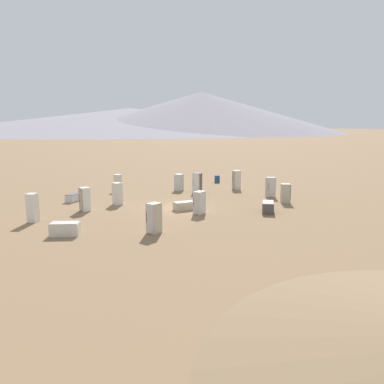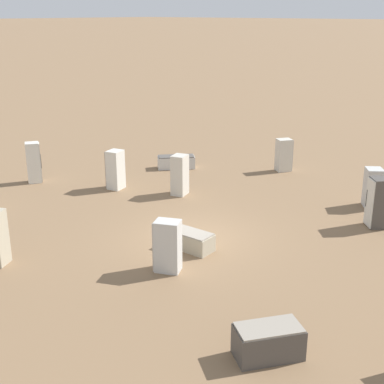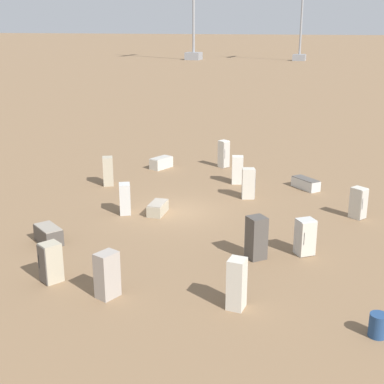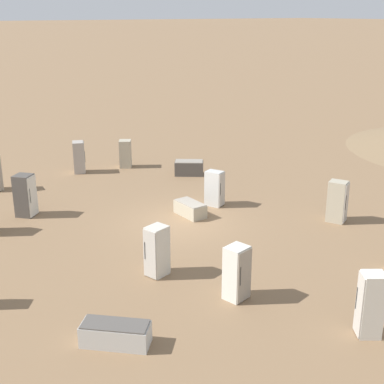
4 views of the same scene
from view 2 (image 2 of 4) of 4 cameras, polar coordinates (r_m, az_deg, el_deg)
name	(u,v)px [view 2 (image 2 of 4)]	position (r m, az deg, el deg)	size (l,w,h in m)	color
ground_plane	(194,237)	(18.60, 0.18, -4.83)	(1000.00, 1000.00, 0.00)	#846647
discarded_fridge_0	(379,203)	(20.34, 19.32, -1.08)	(1.02, 1.01, 1.82)	#4C4742
discarded_fridge_1	(268,342)	(12.60, 8.14, -15.52)	(1.52, 1.69, 0.78)	#4C4742
discarded_fridge_2	(34,162)	(25.29, -16.52, 3.04)	(0.80, 0.82, 1.85)	silver
discarded_fridge_3	(176,162)	(26.64, -1.69, 3.23)	(1.75, 1.82, 0.63)	silver
discarded_fridge_7	(167,246)	(16.01, -2.64, -5.78)	(0.93, 0.82, 1.60)	silver
discarded_fridge_9	(191,240)	(17.59, -0.11, -5.19)	(1.52, 0.81, 0.61)	#B2A88E
discarded_fridge_10	(284,155)	(26.42, 9.77, 3.91)	(0.86, 0.91, 1.59)	beige
discarded_fridge_11	(115,170)	(23.61, -8.19, 2.37)	(0.75, 0.79, 1.72)	silver
discarded_fridge_13	(373,188)	(22.41, 18.76, 0.44)	(0.95, 0.96, 1.57)	silver
discarded_fridge_14	(180,175)	(22.62, -1.30, 1.84)	(0.74, 0.84, 1.72)	beige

